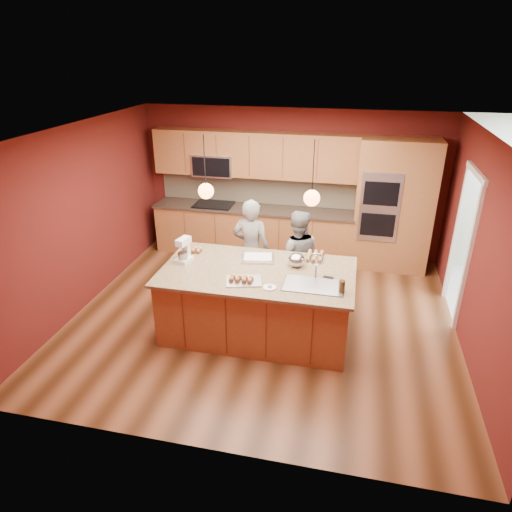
% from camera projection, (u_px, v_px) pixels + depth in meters
% --- Properties ---
extents(floor, '(5.50, 5.50, 0.00)m').
position_uv_depth(floor, '(262.00, 317.00, 6.78)').
color(floor, '#432310').
rests_on(floor, ground).
extents(ceiling, '(5.50, 5.50, 0.00)m').
position_uv_depth(ceiling, '(264.00, 132.00, 5.64)').
color(ceiling, white).
rests_on(ceiling, ground).
extents(wall_back, '(5.50, 0.00, 5.50)m').
position_uv_depth(wall_back, '(291.00, 184.00, 8.42)').
color(wall_back, '#551613').
rests_on(wall_back, ground).
extents(wall_front, '(5.50, 0.00, 5.50)m').
position_uv_depth(wall_front, '(205.00, 338.00, 3.99)').
color(wall_front, '#551613').
rests_on(wall_front, ground).
extents(wall_left, '(0.00, 5.00, 5.00)m').
position_uv_depth(wall_left, '(82.00, 218.00, 6.75)').
color(wall_left, '#551613').
rests_on(wall_left, ground).
extents(wall_right, '(0.00, 5.00, 5.00)m').
position_uv_depth(wall_right, '(479.00, 251.00, 5.67)').
color(wall_right, '#551613').
rests_on(wall_right, ground).
extents(cabinet_run, '(3.74, 0.64, 2.30)m').
position_uv_depth(cabinet_run, '(252.00, 204.00, 8.48)').
color(cabinet_run, brown).
rests_on(cabinet_run, floor).
extents(oven_column, '(1.30, 0.62, 2.30)m').
position_uv_depth(oven_column, '(393.00, 206.00, 7.87)').
color(oven_column, brown).
rests_on(oven_column, floor).
extents(doorway_trim, '(0.08, 1.11, 2.20)m').
position_uv_depth(doorway_trim, '(461.00, 248.00, 6.50)').
color(doorway_trim, white).
rests_on(doorway_trim, wall_right).
extents(pendant_left, '(0.20, 0.20, 0.80)m').
position_uv_depth(pendant_left, '(206.00, 191.00, 5.76)').
color(pendant_left, black).
rests_on(pendant_left, ceiling).
extents(pendant_right, '(0.20, 0.20, 0.80)m').
position_uv_depth(pendant_right, '(312.00, 198.00, 5.50)').
color(pendant_right, black).
rests_on(pendant_right, ceiling).
extents(island, '(2.57, 1.44, 1.33)m').
position_uv_depth(island, '(258.00, 301.00, 6.26)').
color(island, brown).
rests_on(island, floor).
extents(person_left, '(0.61, 0.43, 1.61)m').
position_uv_depth(person_left, '(251.00, 249.00, 7.06)').
color(person_left, black).
rests_on(person_left, floor).
extents(person_right, '(0.80, 0.66, 1.49)m').
position_uv_depth(person_right, '(297.00, 257.00, 6.94)').
color(person_right, gray).
rests_on(person_right, floor).
extents(stand_mixer, '(0.23, 0.28, 0.34)m').
position_uv_depth(stand_mixer, '(184.00, 251.00, 6.28)').
color(stand_mixer, white).
rests_on(stand_mixer, island).
extents(sheet_cake, '(0.50, 0.40, 0.05)m').
position_uv_depth(sheet_cake, '(258.00, 258.00, 6.38)').
color(sheet_cake, silver).
rests_on(sheet_cake, island).
extents(cooling_rack, '(0.51, 0.42, 0.02)m').
position_uv_depth(cooling_rack, '(244.00, 281.00, 5.78)').
color(cooling_rack, silver).
rests_on(cooling_rack, island).
extents(mixing_bowl, '(0.23, 0.23, 0.20)m').
position_uv_depth(mixing_bowl, '(296.00, 260.00, 6.15)').
color(mixing_bowl, '#B1B3B7').
rests_on(mixing_bowl, island).
extents(plate, '(0.17, 0.17, 0.01)m').
position_uv_depth(plate, '(270.00, 288.00, 5.63)').
color(plate, white).
rests_on(plate, island).
extents(tumbler, '(0.08, 0.08, 0.16)m').
position_uv_depth(tumbler, '(342.00, 286.00, 5.51)').
color(tumbler, '#382712').
rests_on(tumbler, island).
extents(phone, '(0.14, 0.09, 0.01)m').
position_uv_depth(phone, '(328.00, 278.00, 5.88)').
color(phone, black).
rests_on(phone, island).
extents(cupcakes_left, '(0.16, 0.16, 0.07)m').
position_uv_depth(cupcakes_left, '(197.00, 250.00, 6.60)').
color(cupcakes_left, '#C88149').
rests_on(cupcakes_left, island).
extents(cupcakes_rack, '(0.32, 0.16, 0.07)m').
position_uv_depth(cupcakes_rack, '(241.00, 279.00, 5.75)').
color(cupcakes_rack, '#C88149').
rests_on(cupcakes_rack, island).
extents(cupcakes_right, '(0.25, 0.33, 0.08)m').
position_uv_depth(cupcakes_right, '(315.00, 256.00, 6.40)').
color(cupcakes_right, '#C88149').
rests_on(cupcakes_right, island).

